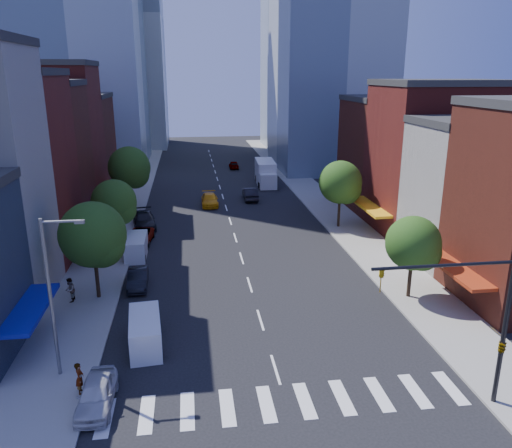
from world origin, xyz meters
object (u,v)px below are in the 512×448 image
Objects in this scene: parked_car_rear at (144,220)px; cargo_van_near at (145,333)px; pedestrian_far at (70,290)px; pedestrian_near at (80,378)px; traffic_car_far at (234,165)px; box_truck at (266,174)px; parked_car_third at (140,237)px; parked_car_front at (97,394)px; taxi at (210,200)px; traffic_car_oncoming at (250,194)px; cargo_van_far at (136,247)px; parked_car_second at (138,278)px.

parked_car_rear is 1.19× the size of cargo_van_near.
pedestrian_far is (-3.89, -18.51, 0.23)m from parked_car_rear.
pedestrian_far is at bearing 10.18° from pedestrian_near.
box_truck is (3.56, -13.74, 1.00)m from traffic_car_far.
parked_car_third is at bearing -97.83° from parked_car_rear.
parked_car_front is 53.60m from box_truck.
box_truck reaches higher than pedestrian_near.
pedestrian_near is (-8.53, -38.44, 0.29)m from taxi.
taxi is at bearing 23.06° from traffic_car_oncoming.
taxi is at bearing 66.97° from cargo_van_far.
cargo_van_near is at bearing 70.94° from parked_car_front.
parked_car_third is at bearing -6.38° from pedestrian_near.
parked_car_front is 13.05m from pedestrian_far.
traffic_car_far is at bearing 61.16° from parked_car_rear.
parked_car_rear reaches higher than parked_car_front.
parked_car_third is at bearing 91.13° from parked_car_front.
traffic_car_oncoming is at bearing 56.90° from cargo_van_far.
parked_car_rear is 0.64× the size of box_truck.
parked_car_front is 40.21m from taxi.
pedestrian_far reaches higher than parked_car_rear.
parked_car_rear is at bearing 169.85° from pedestrian_far.
traffic_car_oncoming is 33.81m from pedestrian_far.
taxi is (6.80, 24.68, 0.03)m from parked_car_second.
cargo_van_near reaches higher than parked_car_front.
cargo_van_near is at bearing -83.08° from cargo_van_far.
cargo_van_far is 2.50× the size of pedestrian_far.
parked_car_second is 0.84× the size of taxi.
parked_car_front is 30.97m from parked_car_rear.
cargo_van_far is (0.00, -3.94, 0.28)m from parked_car_third.
parked_car_third is at bearing -118.43° from taxi.
parked_car_rear is at bearing 90.85° from parked_car_second.
taxi is at bearing 72.86° from parked_car_second.
pedestrian_far reaches higher than parked_car_third.
taxi is (7.53, 39.50, 0.01)m from parked_car_front.
parked_car_rear is at bearing 89.31° from cargo_van_near.
parked_car_rear is 25.96m from box_truck.
pedestrian_far is (-3.89, -9.21, 0.10)m from cargo_van_far.
parked_car_second is 0.75× the size of parked_car_rear.
box_truck is (14.52, 45.51, 0.69)m from cargo_van_near.
pedestrian_far reaches higher than traffic_car_far.
parked_car_front is 0.75× the size of parked_car_rear.
pedestrian_near is at bearing -129.52° from cargo_van_near.
parked_car_rear reaches higher than parked_car_third.
parked_car_rear reaches higher than taxi.
parked_car_front is at bearing 19.06° from pedestrian_far.
parked_car_rear is 1.13× the size of taxi.
traffic_car_far is (12.96, 64.71, -0.06)m from parked_car_front.
traffic_car_far is (12.96, 39.11, -0.01)m from parked_car_third.
taxi reaches higher than parked_car_second.
cargo_van_far is (-2.01, 16.19, -0.02)m from cargo_van_near.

